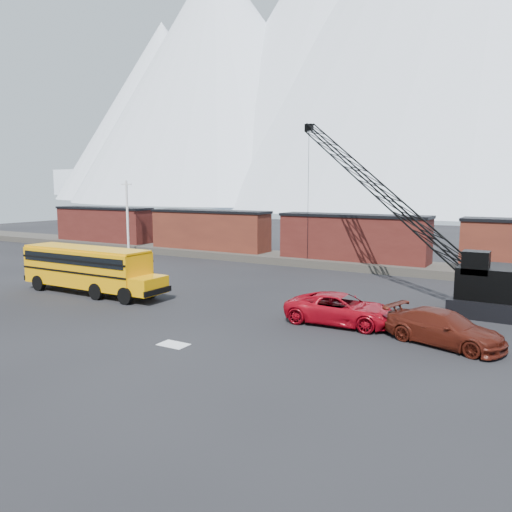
{
  "coord_description": "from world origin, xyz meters",
  "views": [
    {
      "loc": [
        15.17,
        -21.44,
        7.29
      ],
      "look_at": [
        -0.5,
        5.33,
        3.0
      ],
      "focal_mm": 35.0,
      "sensor_mm": 36.0,
      "label": 1
    }
  ],
  "objects_px": {
    "red_pickup": "(341,309)",
    "maroon_suv": "(444,328)",
    "school_bus": "(90,268)",
    "crawler_crane": "(374,185)"
  },
  "relations": [
    {
      "from": "crawler_crane",
      "to": "school_bus",
      "type": "bearing_deg",
      "value": -139.91
    },
    {
      "from": "school_bus",
      "to": "red_pickup",
      "type": "distance_m",
      "value": 17.79
    },
    {
      "from": "school_bus",
      "to": "red_pickup",
      "type": "height_order",
      "value": "school_bus"
    },
    {
      "from": "red_pickup",
      "to": "maroon_suv",
      "type": "bearing_deg",
      "value": -102.8
    },
    {
      "from": "maroon_suv",
      "to": "crawler_crane",
      "type": "xyz_separation_m",
      "value": [
        -7.5,
        12.74,
        6.65
      ]
    },
    {
      "from": "red_pickup",
      "to": "maroon_suv",
      "type": "height_order",
      "value": "red_pickup"
    },
    {
      "from": "red_pickup",
      "to": "school_bus",
      "type": "bearing_deg",
      "value": 91.69
    },
    {
      "from": "red_pickup",
      "to": "maroon_suv",
      "type": "distance_m",
      "value": 5.52
    },
    {
      "from": "school_bus",
      "to": "maroon_suv",
      "type": "distance_m",
      "value": 23.17
    },
    {
      "from": "school_bus",
      "to": "crawler_crane",
      "type": "relative_size",
      "value": 0.57
    }
  ]
}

